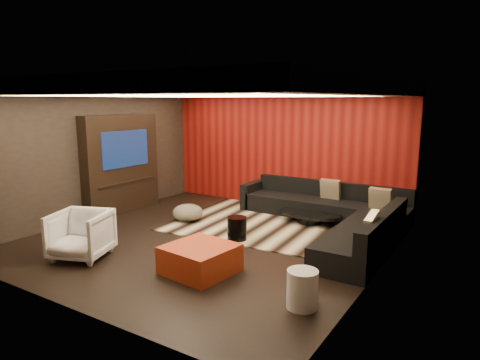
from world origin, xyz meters
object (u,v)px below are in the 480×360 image
Objects in this scene: sectional_sofa at (336,216)px; drum_stool at (237,228)px; coffee_table at (310,217)px; armchair at (81,235)px; orange_ottoman at (200,259)px; white_side_table at (302,289)px.

drum_stool is at bearing -128.58° from sectional_sofa.
armchair is (-2.36, -3.78, 0.26)m from coffee_table.
orange_ottoman is 0.25× the size of sectional_sofa.
drum_stool is at bearing 101.76° from orange_ottoman.
sectional_sofa is at bearing -10.78° from coffee_table.
coffee_table is 3.16× the size of drum_stool.
orange_ottoman is at bearing -107.24° from sectional_sofa.
armchair is 4.71m from sectional_sofa.
sectional_sofa is at bearing 102.94° from white_side_table.
coffee_table is at bearing 68.00° from drum_stool.
coffee_table is at bearing 169.22° from sectional_sofa.
armchair reaches higher than drum_stool.
white_side_table is (1.35, -3.44, 0.11)m from coffee_table.
armchair is at bearing -164.53° from orange_ottoman.
orange_ottoman reaches higher than coffee_table.
armchair is (-1.67, -2.06, 0.16)m from drum_stool.
armchair is (-3.71, -0.33, 0.15)m from white_side_table.
white_side_table reaches higher than coffee_table.
white_side_table is 3.73m from armchair.
drum_stool reaches higher than coffee_table.
white_side_table is at bearing -77.06° from sectional_sofa.
drum_stool is 2.65m from armchair.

